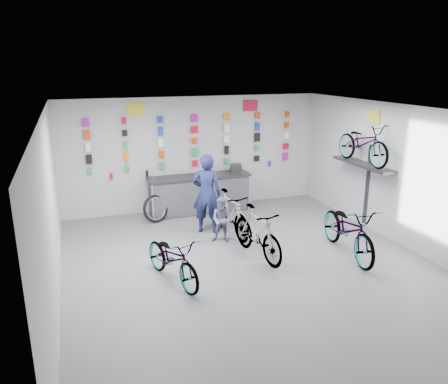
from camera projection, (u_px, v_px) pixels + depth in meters
name	position (u px, v px, depth m)	size (l,w,h in m)	color
floor	(252.00, 268.00, 8.47)	(8.00, 8.00, 0.00)	#55555B
ceiling	(255.00, 111.00, 7.62)	(8.00, 8.00, 0.00)	white
wall_back	(194.00, 153.00, 11.66)	(7.00, 7.00, 0.00)	#B9B9BC
wall_front	(408.00, 299.00, 4.43)	(7.00, 7.00, 0.00)	#B9B9BC
wall_left	(50.00, 214.00, 6.92)	(8.00, 8.00, 0.00)	#B9B9BC
wall_right	(406.00, 178.00, 9.17)	(8.00, 8.00, 0.00)	#B9B9BC
counter	(200.00, 194.00, 11.53)	(2.70, 0.66, 1.00)	black
merch_wall	(194.00, 143.00, 11.51)	(5.56, 0.08, 1.55)	#24964E
wall_bracket	(364.00, 168.00, 10.21)	(0.39, 1.90, 2.00)	#333338
sign_left	(135.00, 109.00, 10.82)	(0.42, 0.02, 0.30)	yellow
sign_right	(250.00, 105.00, 11.82)	(0.42, 0.02, 0.30)	red
sign_side	(374.00, 116.00, 9.92)	(0.02, 0.40, 0.30)	yellow
bike_left	(173.00, 258.00, 7.81)	(0.60, 1.72, 0.90)	gray
bike_center	(257.00, 233.00, 8.79)	(0.50, 1.75, 1.05)	gray
bike_right	(349.00, 229.00, 8.91)	(0.74, 2.11, 1.11)	gray
bike_service	(230.00, 213.00, 9.97)	(0.48, 1.71, 1.03)	gray
bike_wall	(363.00, 143.00, 10.02)	(0.63, 1.80, 0.95)	gray
clerk	(207.00, 194.00, 10.04)	(0.68, 0.45, 1.86)	#181F4B
customer	(222.00, 220.00, 9.57)	(0.50, 0.39, 1.02)	slate
spare_wheel	(156.00, 209.00, 10.84)	(0.73, 0.45, 0.70)	black
register	(236.00, 168.00, 11.69)	(0.28, 0.30, 0.22)	black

